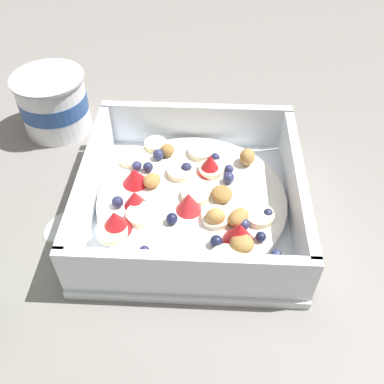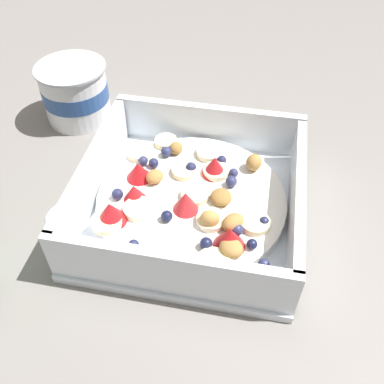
# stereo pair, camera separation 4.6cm
# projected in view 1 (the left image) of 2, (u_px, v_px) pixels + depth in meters

# --- Properties ---
(ground_plane) EXTENTS (2.40, 2.40, 0.00)m
(ground_plane) POSITION_uv_depth(u_px,v_px,m) (185.00, 212.00, 0.48)
(ground_plane) COLOR gray
(fruit_bowl) EXTENTS (0.23, 0.23, 0.07)m
(fruit_bowl) POSITION_uv_depth(u_px,v_px,m) (191.00, 199.00, 0.46)
(fruit_bowl) COLOR white
(fruit_bowl) RESTS_ON ground
(spoon) EXTENTS (0.10, 0.16, 0.01)m
(spoon) POSITION_uv_depth(u_px,v_px,m) (78.00, 208.00, 0.48)
(spoon) COLOR silver
(spoon) RESTS_ON ground
(yogurt_cup) EXTENTS (0.09, 0.09, 0.08)m
(yogurt_cup) POSITION_uv_depth(u_px,v_px,m) (54.00, 103.00, 0.56)
(yogurt_cup) COLOR white
(yogurt_cup) RESTS_ON ground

